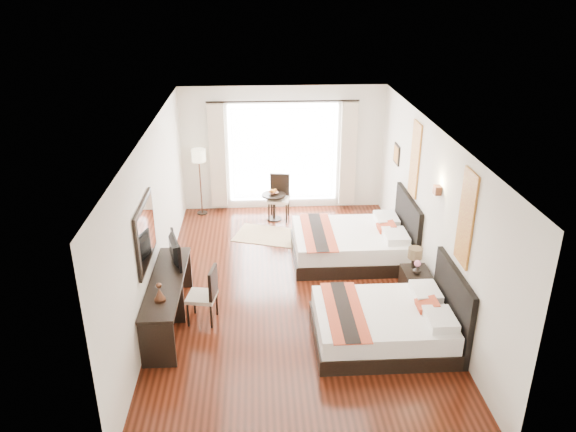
{
  "coord_description": "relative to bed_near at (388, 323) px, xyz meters",
  "views": [
    {
      "loc": [
        -0.57,
        -8.31,
        5.0
      ],
      "look_at": [
        -0.08,
        0.42,
        1.21
      ],
      "focal_mm": 35.0,
      "sensor_mm": 36.0,
      "label": 1
    }
  ],
  "objects": [
    {
      "name": "wall_window",
      "position": [
        -1.28,
        5.25,
        1.1
      ],
      "size": [
        4.5,
        0.01,
        2.8
      ],
      "primitive_type": "cube",
      "color": "silver",
      "rests_on": "floor"
    },
    {
      "name": "wall_headboard",
      "position": [
        0.96,
        1.51,
        1.1
      ],
      "size": [
        0.01,
        7.5,
        2.8
      ],
      "primitive_type": "cube",
      "color": "silver",
      "rests_on": "floor"
    },
    {
      "name": "art_panel_near",
      "position": [
        0.95,
        0.0,
        1.65
      ],
      "size": [
        0.03,
        0.5,
        1.35
      ],
      "primitive_type": "cube",
      "color": "maroon",
      "rests_on": "wall_headboard"
    },
    {
      "name": "bed_far",
      "position": [
        -0.07,
        2.62,
        0.02
      ],
      "size": [
        2.18,
        1.7,
        1.23
      ],
      "color": "black",
      "rests_on": "floor"
    },
    {
      "name": "nightstand",
      "position": [
        0.71,
        1.16,
        -0.04
      ],
      "size": [
        0.43,
        0.53,
        0.51
      ],
      "primitive_type": "cube",
      "color": "black",
      "rests_on": "floor"
    },
    {
      "name": "window_chair",
      "position": [
        -1.41,
        4.6,
        -0.0
      ],
      "size": [
        0.53,
        0.53,
        0.98
      ],
      "rotation": [
        0.0,
        0.0,
        -1.74
      ],
      "color": "beige",
      "rests_on": "floor"
    },
    {
      "name": "ceiling",
      "position": [
        -1.28,
        1.51,
        2.49
      ],
      "size": [
        4.5,
        7.5,
        0.02
      ],
      "primitive_type": "cube",
      "color": "white",
      "rests_on": "wall_headboard"
    },
    {
      "name": "console_desk",
      "position": [
        -3.27,
        0.65,
        0.08
      ],
      "size": [
        0.5,
        2.2,
        0.76
      ],
      "primitive_type": "cube",
      "color": "black",
      "rests_on": "floor"
    },
    {
      "name": "floor_lamp",
      "position": [
        -3.13,
        4.96,
        0.97
      ],
      "size": [
        0.3,
        0.3,
        1.5
      ],
      "color": "black",
      "rests_on": "floor"
    },
    {
      "name": "drape_left",
      "position": [
        -2.73,
        5.14,
        0.98
      ],
      "size": [
        0.35,
        0.14,
        2.35
      ],
      "primitive_type": "cube",
      "color": "#C4B398",
      "rests_on": "floor"
    },
    {
      "name": "art_panel_far",
      "position": [
        0.95,
        2.62,
        1.65
      ],
      "size": [
        0.03,
        0.5,
        1.35
      ],
      "primitive_type": "cube",
      "color": "maroon",
      "rests_on": "wall_headboard"
    },
    {
      "name": "bed_near",
      "position": [
        0.0,
        0.0,
        0.0
      ],
      "size": [
        2.04,
        1.59,
        1.15
      ],
      "color": "black",
      "rests_on": "floor"
    },
    {
      "name": "mirror_frame",
      "position": [
        -3.5,
        0.65,
        1.25
      ],
      "size": [
        0.04,
        1.25,
        0.95
      ],
      "primitive_type": "cube",
      "color": "black",
      "rests_on": "wall_desk"
    },
    {
      "name": "bronze_figurine",
      "position": [
        -3.27,
        0.07,
        0.58
      ],
      "size": [
        0.18,
        0.18,
        0.25
      ],
      "primitive_type": null,
      "rotation": [
        0.0,
        0.0,
        -0.11
      ],
      "color": "#48281A",
      "rests_on": "console_desk"
    },
    {
      "name": "table_lamp",
      "position": [
        0.69,
        1.26,
        0.46
      ],
      "size": [
        0.24,
        0.24,
        0.37
      ],
      "color": "black",
      "rests_on": "nightstand"
    },
    {
      "name": "sheer_curtain",
      "position": [
        -1.28,
        5.18,
        1.0
      ],
      "size": [
        2.3,
        0.02,
        2.1
      ],
      "primitive_type": "cube",
      "color": "white",
      "rests_on": "wall_window"
    },
    {
      "name": "mirror_glass",
      "position": [
        -3.48,
        0.65,
        1.25
      ],
      "size": [
        0.01,
        1.12,
        0.82
      ],
      "primitive_type": "cube",
      "color": "white",
      "rests_on": "mirror_frame"
    },
    {
      "name": "television",
      "position": [
        -3.25,
        1.2,
        0.68
      ],
      "size": [
        0.32,
        0.77,
        0.45
      ],
      "primitive_type": "imported",
      "rotation": [
        0.0,
        0.0,
        1.86
      ],
      "color": "black",
      "rests_on": "console_desk"
    },
    {
      "name": "window_glass",
      "position": [
        -1.28,
        5.24,
        1.0
      ],
      "size": [
        2.4,
        0.02,
        2.2
      ],
      "primitive_type": "cube",
      "color": "white",
      "rests_on": "wall_window"
    },
    {
      "name": "wall_desk",
      "position": [
        -3.53,
        1.51,
        1.1
      ],
      "size": [
        0.01,
        7.5,
        2.8
      ],
      "primitive_type": "cube",
      "color": "silver",
      "rests_on": "floor"
    },
    {
      "name": "desk_chair",
      "position": [
        -2.74,
        0.68,
        -0.02
      ],
      "size": [
        0.5,
        0.5,
        0.93
      ],
      "rotation": [
        0.0,
        0.0,
        2.97
      ],
      "color": "beige",
      "rests_on": "floor"
    },
    {
      "name": "floor",
      "position": [
        -1.28,
        1.51,
        -0.3
      ],
      "size": [
        4.5,
        7.5,
        0.01
      ],
      "primitive_type": "cube",
      "color": "black",
      "rests_on": "ground"
    },
    {
      "name": "drape_right",
      "position": [
        0.17,
        5.14,
        0.98
      ],
      "size": [
        0.35,
        0.14,
        2.35
      ],
      "primitive_type": "cube",
      "color": "#C4B398",
      "rests_on": "floor"
    },
    {
      "name": "vase",
      "position": [
        0.68,
        1.05,
        0.27
      ],
      "size": [
        0.14,
        0.14,
        0.14
      ],
      "primitive_type": "imported",
      "rotation": [
        0.0,
        0.0,
        0.06
      ],
      "color": "black",
      "rests_on": "nightstand"
    },
    {
      "name": "side_table",
      "position": [
        -1.52,
        4.53,
        -0.0
      ],
      "size": [
        0.52,
        0.52,
        0.6
      ],
      "primitive_type": "cylinder",
      "color": "black",
      "rests_on": "floor"
    },
    {
      "name": "wall_sconce",
      "position": [
        0.91,
        1.16,
        1.62
      ],
      "size": [
        0.1,
        0.14,
        0.14
      ],
      "primitive_type": "cube",
      "color": "#48281A",
      "rests_on": "wall_headboard"
    },
    {
      "name": "wall_entry",
      "position": [
        -1.28,
        -2.24,
        1.1
      ],
      "size": [
        4.5,
        0.01,
        2.8
      ],
      "primitive_type": "cube",
      "color": "silver",
      "rests_on": "floor"
    },
    {
      "name": "jute_rug",
      "position": [
        -1.67,
        3.71,
        -0.29
      ],
      "size": [
        1.55,
        1.28,
        0.01
      ],
      "primitive_type": "cube",
      "rotation": [
        0.0,
        0.0,
        -0.31
      ],
      "color": "tan",
      "rests_on": "floor"
    },
    {
      "name": "fruit_bowl",
      "position": [
        -1.53,
        4.52,
        0.33
      ],
      "size": [
        0.28,
        0.28,
        0.05
      ],
      "primitive_type": "imported",
      "rotation": [
        0.0,
        0.0,
        0.37
      ],
      "color": "#412E17",
      "rests_on": "side_table"
    }
  ]
}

